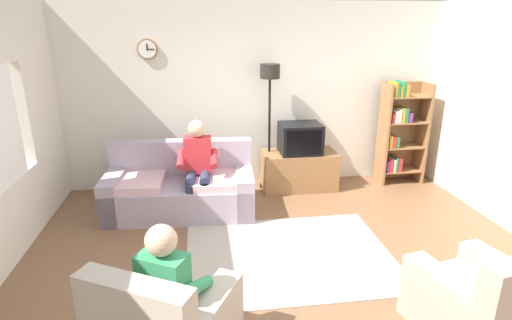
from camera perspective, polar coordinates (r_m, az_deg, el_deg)
ground_plane at (r=4.25m, az=4.97°, el=-15.78°), size 12.00×12.00×0.00m
back_wall_assembly at (r=6.22m, az=-0.16°, el=8.91°), size 6.20×0.17×2.70m
couch at (r=5.48m, az=-10.48°, el=-4.05°), size 1.95×1.00×0.90m
tv_stand at (r=6.21m, az=5.98°, el=-1.39°), size 1.10×0.56×0.57m
tv at (r=6.04m, az=6.19°, el=3.03°), size 0.60×0.49×0.44m
bookshelf at (r=6.67m, az=19.36°, el=3.83°), size 0.68×0.36×1.59m
floor_lamp at (r=5.92m, az=1.93°, el=9.40°), size 0.28×0.28×1.85m
armchair_near_bookshelf at (r=3.83m, az=28.81°, el=-17.35°), size 0.96×1.02×0.90m
area_rug at (r=4.56m, az=4.62°, el=-13.06°), size 2.20×1.70×0.01m
person_on_couch at (r=5.24m, az=-8.12°, el=-0.50°), size 0.53×0.55×1.24m
person_in_left_armchair at (r=3.13m, az=-11.66°, el=-16.65°), size 0.61×0.63×1.12m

